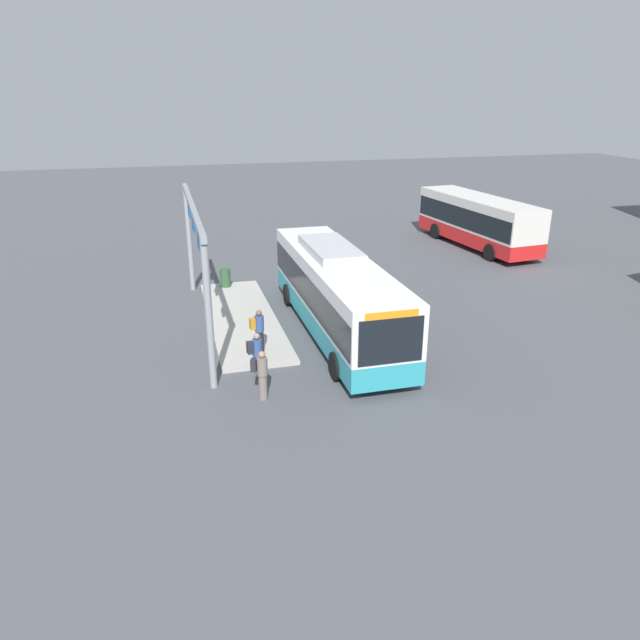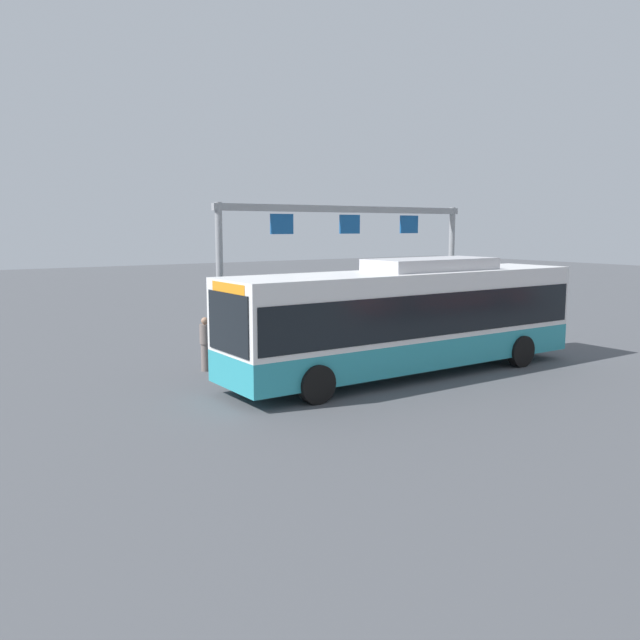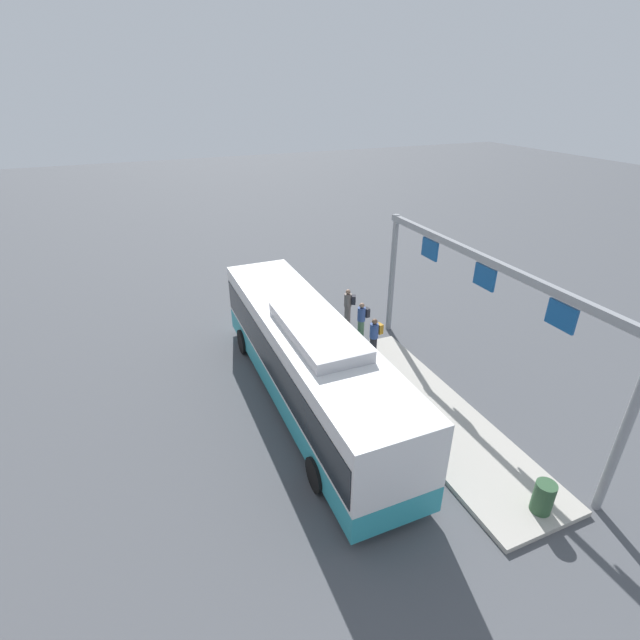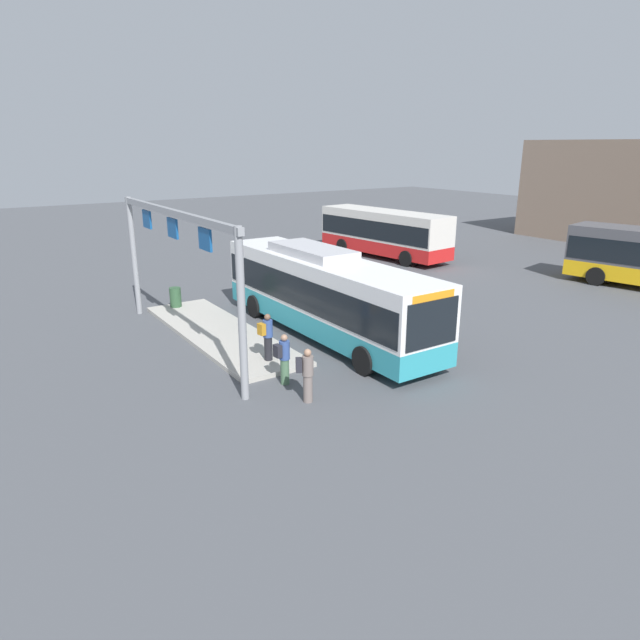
# 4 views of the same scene
# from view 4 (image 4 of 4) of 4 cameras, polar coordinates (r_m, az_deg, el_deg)

# --- Properties ---
(ground_plane) EXTENTS (120.00, 120.00, 0.00)m
(ground_plane) POSITION_cam_4_polar(r_m,az_deg,el_deg) (22.54, 0.46, -1.50)
(ground_plane) COLOR #4C4F54
(platform_curb) EXTENTS (10.00, 2.80, 0.16)m
(platform_curb) POSITION_cam_4_polar(r_m,az_deg,el_deg) (22.85, -10.21, -1.31)
(platform_curb) COLOR #B2ADA3
(platform_curb) RESTS_ON ground
(bus_main) EXTENTS (11.86, 2.71, 3.46)m
(bus_main) POSITION_cam_4_polar(r_m,az_deg,el_deg) (22.03, 0.46, 2.97)
(bus_main) COLOR teal
(bus_main) RESTS_ON ground
(bus_background_right) EXTENTS (10.19, 3.55, 3.10)m
(bus_background_right) POSITION_cam_4_polar(r_m,az_deg,el_deg) (38.42, 6.52, 9.05)
(bus_background_right) COLOR red
(bus_background_right) RESTS_ON ground
(person_boarding) EXTENTS (0.52, 0.60, 1.67)m
(person_boarding) POSITION_cam_4_polar(r_m,az_deg,el_deg) (16.49, -1.37, -5.52)
(person_boarding) COLOR slate
(person_boarding) RESTS_ON ground
(person_waiting_near) EXTENTS (0.37, 0.55, 1.67)m
(person_waiting_near) POSITION_cam_4_polar(r_m,az_deg,el_deg) (17.71, -3.72, -3.89)
(person_waiting_near) COLOR #476B4C
(person_waiting_near) RESTS_ON ground
(person_waiting_mid) EXTENTS (0.39, 0.56, 1.67)m
(person_waiting_mid) POSITION_cam_4_polar(r_m,az_deg,el_deg) (19.28, -5.41, -1.62)
(person_waiting_mid) COLOR black
(person_waiting_mid) RESTS_ON platform_curb
(platform_sign_gantry) EXTENTS (11.13, 0.24, 5.20)m
(platform_sign_gantry) POSITION_cam_4_polar(r_m,az_deg,el_deg) (20.83, -14.66, 7.27)
(platform_sign_gantry) COLOR gray
(platform_sign_gantry) RESTS_ON ground
(trash_bin) EXTENTS (0.52, 0.52, 0.90)m
(trash_bin) POSITION_cam_4_polar(r_m,az_deg,el_deg) (26.60, -14.53, 2.27)
(trash_bin) COLOR #2D5133
(trash_bin) RESTS_ON platform_curb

